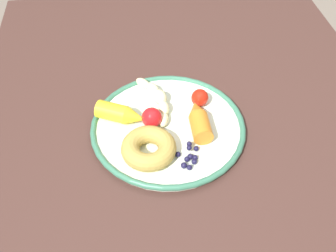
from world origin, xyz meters
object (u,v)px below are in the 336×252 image
carrot_yellow (122,114)px  tomato_near (200,98)px  tomato_mid (152,118)px  carrot_orange (199,120)px  donut (149,148)px  dining_table (190,159)px  banana (157,98)px  blueberry_pile (189,157)px  plate (168,127)px

carrot_yellow → tomato_near: 0.17m
carrot_yellow → tomato_mid: bearing=-108.6°
tomato_near → carrot_yellow: bearing=99.5°
carrot_orange → tomato_mid: bearing=79.5°
carrot_orange → tomato_near: carrot_orange is taller
tomato_mid → donut: bearing=169.7°
dining_table → carrot_yellow: 0.18m
carrot_orange → dining_table: bearing=126.1°
banana → carrot_orange: (-0.08, -0.08, 0.01)m
banana → blueberry_pile: size_ratio=2.71×
banana → tomato_near: 0.09m
dining_table → tomato_mid: tomato_mid is taller
carrot_orange → blueberry_pile: bearing=157.8°
blueberry_pile → tomato_mid: (0.10, 0.06, 0.01)m
carrot_orange → blueberry_pile: (-0.08, 0.03, -0.01)m
carrot_orange → donut: bearing=118.7°
dining_table → tomato_mid: bearing=69.4°
plate → tomato_mid: 0.04m
dining_table → donut: (-0.05, 0.09, 0.11)m
banana → carrot_orange: carrot_orange is taller
donut → tomato_near: size_ratio=2.82×
blueberry_pile → dining_table: bearing=-13.7°
carrot_yellow → blueberry_pile: carrot_yellow is taller
carrot_yellow → blueberry_pile: (-0.12, -0.12, -0.01)m
dining_table → banana: 0.15m
dining_table → carrot_orange: (0.01, -0.02, 0.11)m
carrot_orange → tomato_mid: (0.02, 0.09, 0.00)m
blueberry_pile → donut: bearing=73.2°
banana → tomato_near: (-0.02, -0.09, 0.01)m
carrot_yellow → donut: carrot_yellow is taller
plate → donut: donut is taller
dining_table → banana: (0.09, 0.06, 0.10)m
carrot_yellow → donut: 0.11m
plate → donut: 0.08m
carrot_orange → tomato_near: 0.07m
banana → blueberry_pile: bearing=-165.5°
banana → tomato_mid: tomato_mid is taller
donut → tomato_near: 0.17m
plate → blueberry_pile: blueberry_pile is taller
dining_table → carrot_orange: 0.11m
donut → banana: bearing=-12.8°
plate → carrot_yellow: size_ratio=2.86×
plate → blueberry_pile: (-0.09, -0.03, 0.01)m
plate → carrot_orange: carrot_orange is taller
carrot_orange → carrot_yellow: (0.04, 0.15, -0.00)m
dining_table → donut: 0.15m
carrot_yellow → blueberry_pile: size_ratio=1.86×
plate → banana: bearing=10.9°
tomato_near → plate: bearing=126.4°
tomato_near → tomato_mid: bearing=114.1°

